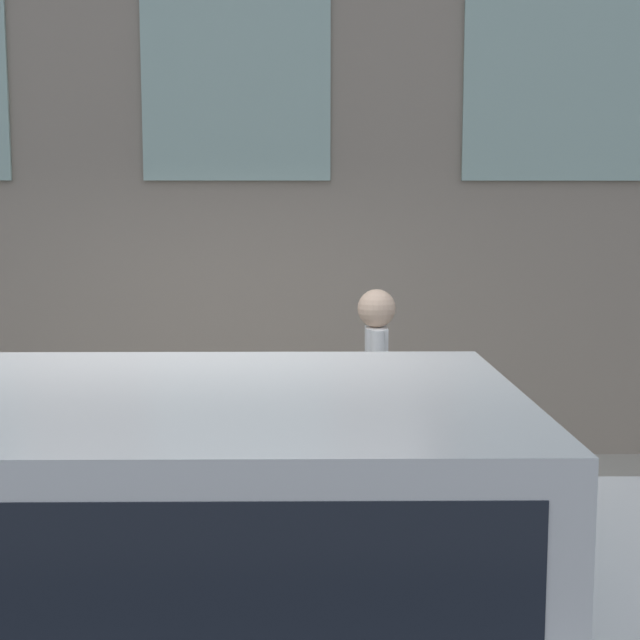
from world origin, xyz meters
The scene contains 5 objects.
ground_plane centered at (0.00, 0.00, 0.00)m, with size 80.00×80.00×0.00m, color #38383A.
sidewalk centered at (1.33, 0.00, 0.09)m, with size 2.65×60.00×0.18m.
fire_hydrant centered at (0.54, -0.27, 0.60)m, with size 0.30×0.42×0.82m.
person centered at (1.13, -0.97, 1.07)m, with size 0.36×0.24×1.47m.
parked_truck_white_near centered at (-1.39, 0.30, 0.90)m, with size 1.85×4.80×1.54m.
Camera 1 is at (-4.30, -0.56, 2.14)m, focal length 50.00 mm.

